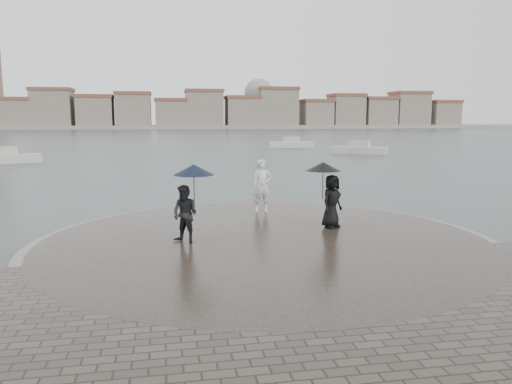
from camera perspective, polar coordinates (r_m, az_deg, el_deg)
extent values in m
plane|color=#2B3835|center=(10.37, 4.93, -11.85)|extent=(400.00, 400.00, 0.00)
cylinder|color=gray|center=(13.57, 1.00, -6.19)|extent=(12.50, 12.50, 0.32)
cylinder|color=#2D261E|center=(13.57, 1.00, -6.11)|extent=(11.90, 11.90, 0.36)
imported|color=silver|center=(17.22, 0.70, 0.72)|extent=(0.71, 0.50, 1.82)
imported|color=black|center=(13.13, -8.11, -2.50)|extent=(0.93, 0.91, 1.51)
cylinder|color=black|center=(13.14, -7.09, 0.16)|extent=(0.02, 0.02, 0.90)
cone|color=#101C31|center=(13.07, -7.13, 2.55)|extent=(1.10, 1.10, 0.28)
imported|color=black|center=(14.93, 8.64, -1.05)|extent=(0.92, 0.87, 1.58)
cylinder|color=black|center=(14.86, 7.64, 0.92)|extent=(0.02, 0.02, 0.90)
cone|color=black|center=(14.81, 7.68, 2.91)|extent=(1.05, 1.05, 0.26)
cube|color=gray|center=(172.41, -9.67, 7.34)|extent=(260.00, 20.00, 1.20)
cube|color=gray|center=(175.34, -25.73, 7.93)|extent=(10.00, 10.00, 9.00)
cube|color=brown|center=(175.44, -25.83, 9.56)|extent=(10.60, 10.60, 1.00)
cube|color=gray|center=(172.84, -22.20, 8.64)|extent=(12.00, 10.00, 12.00)
cube|color=brown|center=(173.05, -22.33, 10.79)|extent=(12.60, 10.60, 1.00)
cube|color=gray|center=(170.72, -17.86, 8.53)|extent=(11.00, 10.00, 10.00)
cube|color=brown|center=(170.85, -17.95, 10.37)|extent=(11.60, 10.60, 1.00)
cube|color=gray|center=(169.64, -13.80, 8.86)|extent=(11.00, 10.00, 11.00)
cube|color=brown|center=(169.81, -13.88, 10.88)|extent=(11.60, 10.60, 1.00)
cube|color=gray|center=(169.39, -9.69, 8.64)|extent=(10.00, 10.00, 9.00)
cube|color=brown|center=(169.49, -9.73, 10.33)|extent=(10.60, 10.60, 1.00)
cube|color=gray|center=(169.93, -5.95, 9.22)|extent=(12.00, 10.00, 12.00)
cube|color=brown|center=(170.15, -5.98, 11.41)|extent=(12.60, 10.60, 1.00)
cube|color=gray|center=(171.45, -1.55, 8.92)|extent=(11.00, 10.00, 10.00)
cube|color=brown|center=(171.58, -1.56, 10.76)|extent=(11.60, 10.60, 1.00)
cube|color=gray|center=(173.74, 2.41, 9.41)|extent=(13.00, 10.00, 13.00)
cube|color=brown|center=(174.00, 2.43, 11.71)|extent=(13.60, 10.60, 1.00)
cube|color=gray|center=(177.35, 6.87, 8.69)|extent=(10.00, 10.00, 9.00)
cube|color=brown|center=(177.45, 6.90, 10.30)|extent=(10.60, 10.60, 1.00)
cube|color=gray|center=(180.93, 10.25, 8.93)|extent=(11.00, 10.00, 11.00)
cube|color=brown|center=(181.09, 10.30, 10.83)|extent=(11.60, 10.60, 1.00)
cube|color=gray|center=(185.49, 13.75, 8.65)|extent=(11.00, 10.00, 10.00)
cube|color=brown|center=(185.61, 13.81, 10.35)|extent=(11.60, 10.60, 1.00)
cube|color=gray|center=(190.70, 17.09, 8.81)|extent=(12.00, 10.00, 12.00)
cube|color=brown|center=(190.90, 17.18, 10.76)|extent=(12.60, 10.60, 1.00)
cube|color=gray|center=(197.00, 20.47, 8.19)|extent=(10.00, 10.00, 9.00)
cube|color=brown|center=(197.09, 20.54, 9.65)|extent=(10.60, 10.60, 1.00)
sphere|color=gray|center=(174.65, 0.32, 11.22)|extent=(10.00, 10.00, 10.00)
cube|color=#B9B4A6|center=(44.75, -26.84, 3.26)|extent=(5.72, 3.34, 0.90)
cube|color=#B9B4A6|center=(44.71, -26.89, 4.03)|extent=(2.29, 1.80, 0.90)
cube|color=#B9B4A6|center=(61.53, 4.06, 5.32)|extent=(5.65, 2.26, 0.90)
cube|color=#B9B4A6|center=(61.50, 4.06, 5.88)|extent=(2.13, 1.43, 0.90)
cube|color=#B9B4A6|center=(51.73, 11.71, 4.58)|extent=(5.34, 4.62, 0.90)
cube|color=#B9B4A6|center=(51.69, 11.73, 5.24)|extent=(2.32, 2.17, 0.90)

